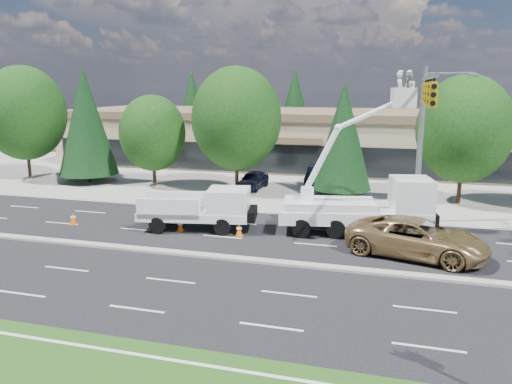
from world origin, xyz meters
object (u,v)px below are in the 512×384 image
(bucket_truck, at_px, (368,200))
(utility_pickup, at_px, (202,213))
(signal_mast, at_px, (424,122))
(minivan, at_px, (417,238))

(bucket_truck, bearing_deg, utility_pickup, 179.56)
(bucket_truck, bearing_deg, signal_mast, 9.01)
(utility_pickup, xyz_separation_m, bucket_truck, (8.91, 1.76, 0.90))
(utility_pickup, height_order, bucket_truck, bucket_truck)
(signal_mast, height_order, minivan, signal_mast)
(minivan, bearing_deg, bucket_truck, 52.27)
(signal_mast, height_order, utility_pickup, signal_mast)
(minivan, bearing_deg, utility_pickup, 97.20)
(minivan, bearing_deg, signal_mast, 12.39)
(bucket_truck, height_order, minivan, bucket_truck)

